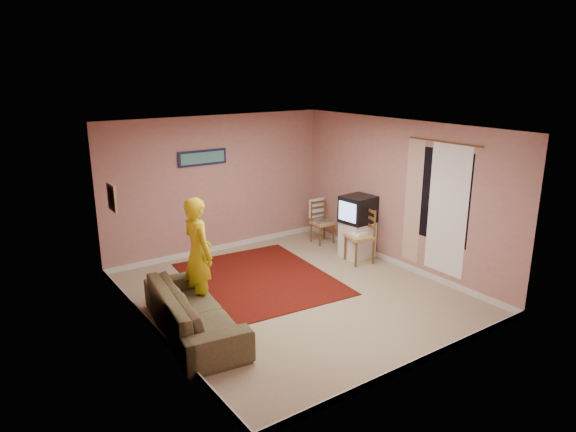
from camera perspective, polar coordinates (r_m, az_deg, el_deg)
ground at (r=8.16m, az=0.66°, el=-8.65°), size 5.00×5.00×0.00m
wall_back at (r=9.79m, az=-7.84°, el=3.45°), size 4.50×0.02×2.60m
wall_front at (r=5.95m, az=14.85°, el=-5.25°), size 4.50×0.02×2.60m
wall_left at (r=6.71m, az=-15.17°, el=-2.83°), size 0.02×5.00×2.60m
wall_right at (r=9.15m, az=12.26°, el=2.36°), size 0.02×5.00×2.60m
ceiling at (r=7.46m, az=0.73°, el=9.82°), size 4.50×5.00×0.02m
baseboard_back at (r=10.12m, az=-7.54°, el=-3.48°), size 4.50×0.02×0.10m
baseboard_front at (r=6.51m, az=13.97°, el=-15.54°), size 4.50×0.02×0.10m
baseboard_left at (r=7.21m, az=-14.36°, el=-12.27°), size 0.02×5.00×0.10m
baseboard_right at (r=9.51m, az=11.77°, el=-4.98°), size 0.02×5.00×0.10m
window at (r=8.55m, az=16.67°, el=2.12°), size 0.01×1.10×1.50m
curtain_sheer at (r=8.49m, az=17.29°, el=0.59°), size 0.01×0.75×2.10m
curtain_floral at (r=8.91m, az=13.72°, el=1.57°), size 0.01×0.35×2.10m
curtain_rod at (r=8.36m, az=16.96°, el=7.88°), size 0.02×1.40×0.02m
picture_back at (r=9.52m, az=-9.48°, el=6.41°), size 0.95×0.04×0.28m
picture_left at (r=8.13m, az=-18.96°, el=1.95°), size 0.04×0.38×0.42m
area_rug at (r=8.72m, az=-3.13°, el=-6.94°), size 2.41×2.91×0.01m
tv_cabinet at (r=9.69m, az=7.68°, el=-2.58°), size 0.53×0.48×0.68m
crt_tv at (r=9.52m, az=7.79°, el=0.75°), size 0.62×0.56×0.49m
chair_a at (r=10.34m, az=3.85°, el=-0.21°), size 0.40×0.39×0.46m
dvd_player at (r=10.35m, az=3.84°, el=-0.52°), size 0.33×0.25×0.05m
blue_throw at (r=10.43m, az=3.22°, el=0.91°), size 0.36×0.05×0.38m
chair_b at (r=9.34m, az=8.00°, el=-1.54°), size 0.51×0.53×0.54m
game_console at (r=9.36m, az=7.98°, el=-1.99°), size 0.25×0.19×0.05m
sofa at (r=7.03m, az=-10.43°, el=-10.31°), size 1.13×2.26×0.63m
person at (r=7.53m, az=-9.94°, el=-4.15°), size 0.43×0.63×1.68m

